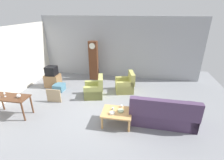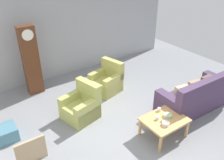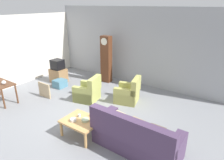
% 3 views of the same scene
% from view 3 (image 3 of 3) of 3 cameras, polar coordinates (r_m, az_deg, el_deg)
% --- Properties ---
extents(ground_plane, '(10.40, 10.40, 0.00)m').
position_cam_3_polar(ground_plane, '(6.28, -8.18, -10.87)').
color(ground_plane, gray).
extents(garage_door_wall, '(8.40, 0.16, 3.20)m').
position_cam_3_polar(garage_door_wall, '(8.49, 7.93, 9.36)').
color(garage_door_wall, '#9EA0A5').
rests_on(garage_door_wall, ground_plane).
extents(pegboard_wall_left, '(0.12, 6.40, 2.88)m').
position_cam_3_polar(pegboard_wall_left, '(9.16, -26.93, 7.12)').
color(pegboard_wall_left, silver).
rests_on(pegboard_wall_left, ground_plane).
extents(couch_floral, '(2.12, 0.93, 1.04)m').
position_cam_3_polar(couch_floral, '(4.89, 6.62, -16.16)').
color(couch_floral, '#4C3856').
rests_on(couch_floral, ground_plane).
extents(armchair_olive_near, '(0.94, 0.92, 0.92)m').
position_cam_3_polar(armchair_olive_near, '(7.24, -6.85, -3.52)').
color(armchair_olive_near, tan).
rests_on(armchair_olive_near, ground_plane).
extents(armchair_olive_far, '(0.95, 0.93, 0.92)m').
position_cam_3_polar(armchair_olive_far, '(7.11, 4.65, -3.91)').
color(armchair_olive_far, tan).
rests_on(armchair_olive_far, ground_plane).
extents(coffee_table_wood, '(0.96, 0.76, 0.46)m').
position_cam_3_polar(coffee_table_wood, '(5.39, -8.78, -11.83)').
color(coffee_table_wood, tan).
rests_on(coffee_table_wood, ground_plane).
extents(grandfather_clock, '(0.44, 0.30, 2.04)m').
position_cam_3_polar(grandfather_clock, '(8.70, -1.66, 5.94)').
color(grandfather_clock, '#562D19').
rests_on(grandfather_clock, ground_plane).
extents(tv_stand_cabinet, '(0.68, 0.52, 0.60)m').
position_cam_3_polar(tv_stand_cabinet, '(9.18, -15.04, 1.27)').
color(tv_stand_cabinet, '#997047').
rests_on(tv_stand_cabinet, ground_plane).
extents(tv_crt, '(0.48, 0.44, 0.42)m').
position_cam_3_polar(tv_crt, '(9.02, -15.35, 4.32)').
color(tv_crt, black).
rests_on(tv_crt, tv_stand_cabinet).
extents(framed_picture_leaning, '(0.60, 0.05, 0.56)m').
position_cam_3_polar(framed_picture_leaning, '(7.84, -18.78, -2.78)').
color(framed_picture_leaning, tan).
rests_on(framed_picture_leaning, ground_plane).
extents(storage_box_blue, '(0.45, 0.47, 0.32)m').
position_cam_3_polar(storage_box_blue, '(8.63, -14.67, -0.95)').
color(storage_box_blue, teal).
rests_on(storage_box_blue, ground_plane).
extents(glass_dome_cloche, '(0.14, 0.14, 0.14)m').
position_cam_3_polar(glass_dome_cloche, '(7.64, -28.58, -0.62)').
color(glass_dome_cloche, silver).
rests_on(glass_dome_cloche, console_table_dark).
extents(cup_white_porcelain, '(0.08, 0.08, 0.08)m').
position_cam_3_polar(cup_white_porcelain, '(5.45, -5.81, -9.94)').
color(cup_white_porcelain, white).
rests_on(cup_white_porcelain, coffee_table_wood).
extents(cup_blue_rimmed, '(0.07, 0.07, 0.08)m').
position_cam_3_polar(cup_blue_rimmed, '(5.47, -9.34, -10.00)').
color(cup_blue_rimmed, silver).
rests_on(cup_blue_rimmed, coffee_table_wood).
extents(bowl_white_stacked, '(0.16, 0.16, 0.07)m').
position_cam_3_polar(bowl_white_stacked, '(5.33, -11.03, -11.14)').
color(bowl_white_stacked, white).
rests_on(bowl_white_stacked, coffee_table_wood).
extents(bowl_shallow_green, '(0.20, 0.20, 0.06)m').
position_cam_3_polar(bowl_shallow_green, '(5.29, -7.67, -11.26)').
color(bowl_shallow_green, '#B2C69E').
rests_on(bowl_shallow_green, coffee_table_wood).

